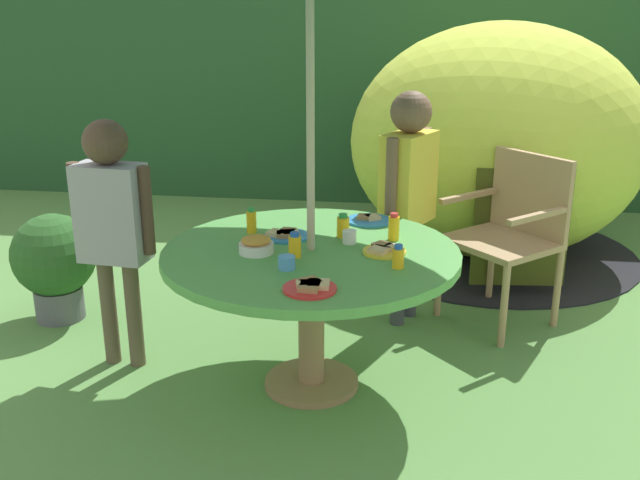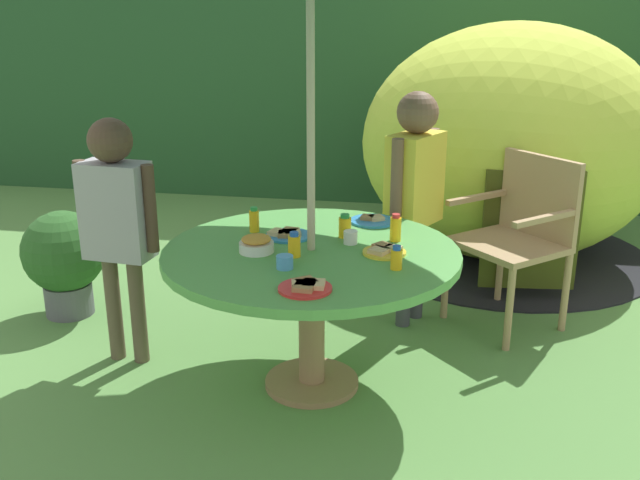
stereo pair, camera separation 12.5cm
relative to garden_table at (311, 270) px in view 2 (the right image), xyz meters
The scene contains 20 objects.
ground_plane 0.60m from the garden_table, ahead, with size 10.00×10.00×0.02m, color #548442.
hedge_backdrop 3.66m from the garden_table, 90.00° to the left, with size 9.00×0.70×1.91m, color #234C28.
garden_table is the anchor object (origin of this frame).
wooden_chair 1.37m from the garden_table, 42.81° to the left, with size 0.71×0.71×0.95m.
dome_tent 2.32m from the garden_table, 64.06° to the left, with size 2.31×2.31×1.63m.
potted_plant 1.68m from the garden_table, 160.15° to the left, with size 0.47×0.47×0.62m.
child_in_yellow_shirt 0.95m from the garden_table, 63.09° to the left, with size 0.32×0.40×1.31m.
child_in_grey_shirt 1.00m from the garden_table, behind, with size 0.42×0.21×1.24m.
snack_bowl 0.28m from the garden_table, 161.90° to the right, with size 0.16×0.16×0.08m.
plate_back_edge 0.53m from the garden_table, 64.16° to the left, with size 0.23×0.23×0.03m.
plate_front_edge 0.24m from the garden_table, 132.74° to the left, with size 0.22×0.22×0.03m.
plate_near_right 0.35m from the garden_table, ahead, with size 0.19×0.19×0.03m.
plate_center_back 0.49m from the garden_table, 81.69° to the right, with size 0.21×0.21×0.03m.
juice_bottle_near_left 0.44m from the garden_table, 27.50° to the left, with size 0.05×0.05×0.13m.
juice_bottle_far_left 0.28m from the garden_table, 58.47° to the left, with size 0.06×0.06×0.11m.
juice_bottle_far_right 0.19m from the garden_table, 117.80° to the right, with size 0.06×0.06×0.11m.
juice_bottle_center_front 0.46m from the garden_table, 24.63° to the right, with size 0.05×0.05×0.10m.
juice_bottle_mid_left 0.41m from the garden_table, 146.94° to the left, with size 0.05×0.05×0.12m.
cup_near 0.30m from the garden_table, 103.85° to the right, with size 0.07×0.07×0.06m, color #4C99D8.
cup_far 0.24m from the garden_table, 34.42° to the left, with size 0.06×0.06×0.06m, color white.
Camera 2 is at (0.58, -3.00, 1.76)m, focal length 40.27 mm.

